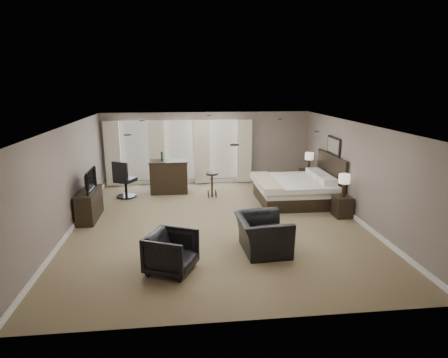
{
  "coord_description": "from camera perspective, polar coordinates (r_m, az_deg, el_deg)",
  "views": [
    {
      "loc": [
        -0.89,
        -9.3,
        3.61
      ],
      "look_at": [
        0.2,
        0.4,
        1.1
      ],
      "focal_mm": 30.0,
      "sensor_mm": 36.0,
      "label": 1
    }
  ],
  "objects": [
    {
      "name": "wall_art",
      "position": [
        11.95,
        16.33,
        4.88
      ],
      "size": [
        0.04,
        0.96,
        0.56
      ],
      "primitive_type": "cube",
      "color": "slate",
      "rests_on": "room"
    },
    {
      "name": "armchair_near",
      "position": [
        8.28,
        5.89,
        -7.45
      ],
      "size": [
        0.88,
        1.28,
        1.07
      ],
      "primitive_type": "imported",
      "rotation": [
        0.0,
        0.0,
        1.64
      ],
      "color": "black",
      "rests_on": "ground"
    },
    {
      "name": "lamp_far",
      "position": [
        13.34,
        12.83,
        2.64
      ],
      "size": [
        0.3,
        0.3,
        0.61
      ],
      "primitive_type": "cube",
      "color": "beige",
      "rests_on": "nightstand_far"
    },
    {
      "name": "lamp_near",
      "position": [
        10.73,
        17.8,
        -0.94
      ],
      "size": [
        0.31,
        0.31,
        0.63
      ],
      "primitive_type": "cube",
      "color": "beige",
      "rests_on": "nightstand_near"
    },
    {
      "name": "window_bay",
      "position": [
        13.63,
        -6.78,
        4.14
      ],
      "size": [
        5.25,
        0.2,
        2.3
      ],
      "color": "silver",
      "rests_on": "room"
    },
    {
      "name": "bar_counter",
      "position": [
        12.7,
        -8.38,
        0.36
      ],
      "size": [
        1.28,
        0.67,
        1.12
      ],
      "primitive_type": "cube",
      "color": "black",
      "rests_on": "ground"
    },
    {
      "name": "dresser",
      "position": [
        10.83,
        -19.81,
        -3.71
      ],
      "size": [
        0.44,
        1.38,
        0.8
      ],
      "primitive_type": "cube",
      "color": "black",
      "rests_on": "ground"
    },
    {
      "name": "nightstand_far",
      "position": [
        13.48,
        12.68,
        -0.02
      ],
      "size": [
        0.5,
        0.61,
        0.66
      ],
      "primitive_type": "cube",
      "color": "black",
      "rests_on": "ground"
    },
    {
      "name": "nightstand_near",
      "position": [
        10.9,
        17.56,
        -4.01
      ],
      "size": [
        0.44,
        0.53,
        0.58
      ],
      "primitive_type": "cube",
      "color": "black",
      "rests_on": "ground"
    },
    {
      "name": "bar_stool_left",
      "position": [
        13.18,
        -9.6,
        0.06
      ],
      "size": [
        0.39,
        0.39,
        0.78
      ],
      "primitive_type": "cube",
      "rotation": [
        0.0,
        0.0,
        0.06
      ],
      "color": "black",
      "rests_on": "ground"
    },
    {
      "name": "desk_chair",
      "position": [
        12.46,
        -14.8,
        0.01
      ],
      "size": [
        0.84,
        0.84,
        1.23
      ],
      "primitive_type": "cube",
      "rotation": [
        0.0,
        0.0,
        2.68
      ],
      "color": "black",
      "rests_on": "ground"
    },
    {
      "name": "tv",
      "position": [
        10.7,
        -20.02,
        -1.34
      ],
      "size": [
        0.58,
        1.01,
        0.13
      ],
      "primitive_type": "imported",
      "rotation": [
        0.0,
        0.0,
        1.57
      ],
      "color": "black",
      "rests_on": "dresser"
    },
    {
      "name": "armchair_far",
      "position": [
        7.49,
        -8.03,
        -10.73
      ],
      "size": [
        1.09,
        1.12,
        0.89
      ],
      "primitive_type": "imported",
      "rotation": [
        0.0,
        0.0,
        1.15
      ],
      "color": "black",
      "rests_on": "ground"
    },
    {
      "name": "bed",
      "position": [
        11.77,
        10.95,
        0.03
      ],
      "size": [
        2.32,
        2.21,
        1.48
      ],
      "primitive_type": "cube",
      "color": "silver",
      "rests_on": "ground"
    },
    {
      "name": "room",
      "position": [
        9.63,
        -0.92,
        0.53
      ],
      "size": [
        7.6,
        8.6,
        2.64
      ],
      "color": "#74664A",
      "rests_on": "ground"
    },
    {
      "name": "bar_stool_right",
      "position": [
        12.12,
        -1.84,
        -0.9
      ],
      "size": [
        0.43,
        0.43,
        0.82
      ],
      "primitive_type": "cube",
      "rotation": [
        0.0,
        0.0,
        0.12
      ],
      "color": "black",
      "rests_on": "ground"
    }
  ]
}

